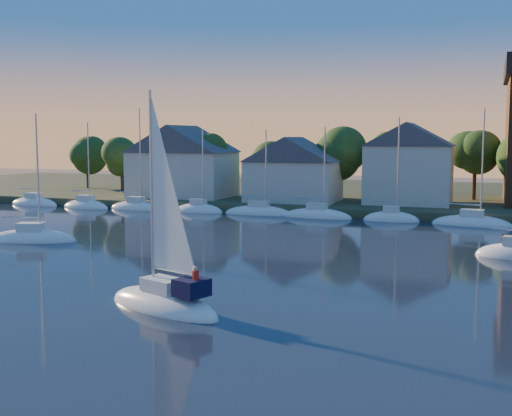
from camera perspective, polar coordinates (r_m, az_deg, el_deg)
The scene contains 10 objects.
ground at distance 28.19m, azimuth -19.34°, elevation -12.84°, with size 260.00×260.00×0.00m, color black.
shoreline_land at distance 97.41m, azimuth 9.78°, elevation 0.90°, with size 160.00×50.00×2.00m, color #303821.
wooden_dock at distance 75.01m, azimuth 6.64°, elevation -0.66°, with size 120.00×3.00×1.00m, color brown.
clubhouse_west at distance 87.73m, azimuth -6.53°, elevation 4.24°, with size 13.65×9.45×9.64m.
clubhouse_centre at distance 80.94m, azimuth 3.37°, elevation 3.53°, with size 11.55×8.40×8.08m.
clubhouse_east at distance 80.04m, azimuth 13.46°, elevation 3.96°, with size 10.50×8.40×9.80m.
tree_line at distance 84.84m, azimuth 9.75°, elevation 4.96°, with size 93.40×5.40×8.90m.
moored_fleet at distance 73.16m, azimuth 3.05°, elevation -0.72°, with size 79.50×2.40×12.05m.
hero_sailboat at distance 34.59m, azimuth -8.10°, elevation -8.02°, with size 8.31×5.25×12.62m.
drifting_sailboat_left at distance 59.36m, azimuth -19.33°, elevation -2.73°, with size 8.29×4.95×12.18m.
Camera 1 is at (17.13, -20.46, 9.09)m, focal length 45.00 mm.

